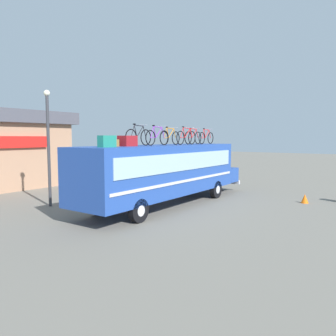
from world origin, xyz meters
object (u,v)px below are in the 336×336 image
at_px(rooftop_bicycle_3, 170,137).
at_px(rooftop_bicycle_4, 186,137).
at_px(street_lamp, 48,141).
at_px(rooftop_bicycle_6, 206,137).
at_px(luggage_bag_2, 112,143).
at_px(rooftop_bicycle_2, 157,137).
at_px(rooftop_bicycle_1, 139,137).
at_px(luggage_bag_3, 127,141).
at_px(luggage_bag_1, 107,141).
at_px(traffic_cone, 305,199).
at_px(bus, 166,170).
at_px(rooftop_bicycle_5, 193,137).

height_order(rooftop_bicycle_3, rooftop_bicycle_4, rooftop_bicycle_4).
relative_size(rooftop_bicycle_3, street_lamp, 0.30).
height_order(rooftop_bicycle_3, rooftop_bicycle_6, rooftop_bicycle_3).
xyz_separation_m(luggage_bag_2, rooftop_bicycle_2, (2.62, -0.31, 0.24)).
height_order(luggage_bag_2, rooftop_bicycle_2, rooftop_bicycle_2).
relative_size(rooftop_bicycle_3, rooftop_bicycle_4, 0.93).
bearing_deg(rooftop_bicycle_6, street_lamp, 146.68).
relative_size(rooftop_bicycle_1, rooftop_bicycle_3, 1.04).
height_order(luggage_bag_3, rooftop_bicycle_3, rooftop_bicycle_3).
bearing_deg(rooftop_bicycle_1, luggage_bag_1, -168.30).
distance_m(luggage_bag_1, traffic_cone, 10.42).
bearing_deg(street_lamp, luggage_bag_1, -99.55).
relative_size(bus, rooftop_bicycle_3, 6.91).
relative_size(rooftop_bicycle_3, traffic_cone, 3.66).
bearing_deg(bus, luggage_bag_2, 176.83).
relative_size(rooftop_bicycle_4, street_lamp, 0.33).
distance_m(rooftop_bicycle_1, rooftop_bicycle_3, 2.12).
xyz_separation_m(rooftop_bicycle_1, rooftop_bicycle_6, (5.39, -0.39, -0.03)).
height_order(rooftop_bicycle_6, traffic_cone, rooftop_bicycle_6).
distance_m(bus, luggage_bag_3, 2.99).
height_order(luggage_bag_2, luggage_bag_3, luggage_bag_3).
bearing_deg(street_lamp, bus, -51.97).
bearing_deg(rooftop_bicycle_2, bus, 8.63).
relative_size(rooftop_bicycle_1, street_lamp, 0.31).
relative_size(bus, luggage_bag_3, 16.25).
bearing_deg(luggage_bag_2, rooftop_bicycle_3, -3.65).
xyz_separation_m(luggage_bag_1, rooftop_bicycle_6, (7.78, 0.10, 0.15)).
xyz_separation_m(bus, luggage_bag_2, (-3.42, 0.19, 1.35)).
bearing_deg(rooftop_bicycle_4, rooftop_bicycle_3, 170.02).
bearing_deg(rooftop_bicycle_2, rooftop_bicycle_3, 3.85).
xyz_separation_m(bus, rooftop_bicycle_4, (1.45, -0.25, 1.59)).
height_order(rooftop_bicycle_5, rooftop_bicycle_6, rooftop_bicycle_5).
bearing_deg(luggage_bag_1, rooftop_bicycle_5, 2.56).
bearing_deg(luggage_bag_3, street_lamp, 100.39).
height_order(rooftop_bicycle_2, rooftop_bicycle_6, rooftop_bicycle_2).
distance_m(rooftop_bicycle_2, rooftop_bicycle_4, 2.26).
xyz_separation_m(rooftop_bicycle_1, rooftop_bicycle_2, (1.00, -0.28, -0.01)).
bearing_deg(luggage_bag_1, rooftop_bicycle_4, 0.89).
xyz_separation_m(luggage_bag_1, rooftop_bicycle_5, (6.68, 0.30, 0.16)).
relative_size(rooftop_bicycle_4, rooftop_bicycle_5, 1.05).
bearing_deg(street_lamp, luggage_bag_2, -90.20).
height_order(luggage_bag_3, rooftop_bicycle_4, rooftop_bicycle_4).
height_order(luggage_bag_2, rooftop_bicycle_4, rooftop_bicycle_4).
relative_size(luggage_bag_2, rooftop_bicycle_4, 0.25).
bearing_deg(rooftop_bicycle_5, street_lamp, 143.26).
height_order(luggage_bag_3, street_lamp, street_lamp).
bearing_deg(rooftop_bicycle_6, rooftop_bicycle_4, -179.58).
distance_m(traffic_cone, street_lamp, 12.86).
relative_size(luggage_bag_2, traffic_cone, 1.00).
bearing_deg(rooftop_bicycle_6, rooftop_bicycle_3, 176.73).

